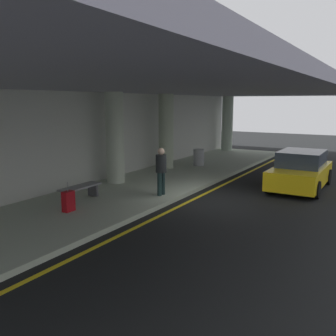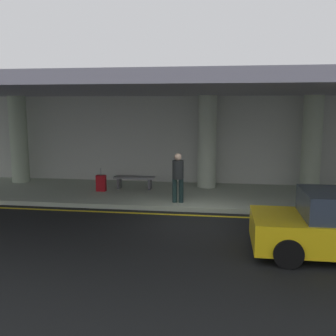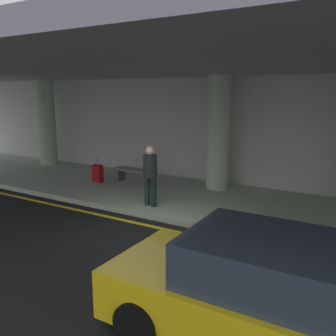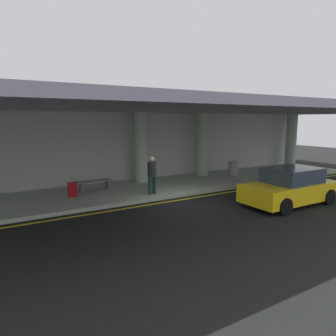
{
  "view_description": "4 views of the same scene",
  "coord_description": "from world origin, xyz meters",
  "px_view_note": "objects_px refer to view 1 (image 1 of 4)",
  "views": [
    {
      "loc": [
        -11.67,
        -5.13,
        3.4
      ],
      "look_at": [
        -0.71,
        1.43,
        1.12
      ],
      "focal_mm": 39.57,
      "sensor_mm": 36.0,
      "label": 1
    },
    {
      "loc": [
        0.65,
        -11.21,
        3.4
      ],
      "look_at": [
        -1.32,
        2.62,
        1.17
      ],
      "focal_mm": 41.81,
      "sensor_mm": 36.0,
      "label": 2
    },
    {
      "loc": [
        4.5,
        -6.44,
        3.24
      ],
      "look_at": [
        -0.74,
        2.42,
        1.1
      ],
      "focal_mm": 38.48,
      "sensor_mm": 36.0,
      "label": 3
    },
    {
      "loc": [
        -7.08,
        -10.11,
        3.4
      ],
      "look_at": [
        0.19,
        1.97,
        1.19
      ],
      "focal_mm": 32.9,
      "sensor_mm": 36.0,
      "label": 4
    }
  ],
  "objects_px": {
    "car_yellow_taxi": "(301,171)",
    "trash_bin_steel": "(199,157)",
    "support_column_right_mid": "(227,123)",
    "traveler_with_luggage": "(161,168)",
    "suitcase_upright_primary": "(68,201)",
    "support_column_center": "(166,131)",
    "bench_metal": "(80,190)",
    "support_column_left_mid": "(115,138)"
  },
  "relations": [
    {
      "from": "support_column_center",
      "to": "support_column_right_mid",
      "type": "xyz_separation_m",
      "value": [
        8.0,
        0.0,
        0.0
      ]
    },
    {
      "from": "support_column_center",
      "to": "bench_metal",
      "type": "height_order",
      "value": "support_column_center"
    },
    {
      "from": "support_column_right_mid",
      "to": "traveler_with_luggage",
      "type": "xyz_separation_m",
      "value": [
        -12.84,
        -2.73,
        -0.86
      ]
    },
    {
      "from": "car_yellow_taxi",
      "to": "trash_bin_steel",
      "type": "height_order",
      "value": "car_yellow_taxi"
    },
    {
      "from": "support_column_center",
      "to": "car_yellow_taxi",
      "type": "height_order",
      "value": "support_column_center"
    },
    {
      "from": "bench_metal",
      "to": "trash_bin_steel",
      "type": "xyz_separation_m",
      "value": [
        8.25,
        -0.36,
        0.07
      ]
    },
    {
      "from": "suitcase_upright_primary",
      "to": "support_column_center",
      "type": "bearing_deg",
      "value": -14.36
    },
    {
      "from": "support_column_right_mid",
      "to": "bench_metal",
      "type": "bearing_deg",
      "value": -177.11
    },
    {
      "from": "support_column_right_mid",
      "to": "support_column_center",
      "type": "bearing_deg",
      "value": 180.0
    },
    {
      "from": "car_yellow_taxi",
      "to": "trash_bin_steel",
      "type": "bearing_deg",
      "value": -112.04
    },
    {
      "from": "support_column_left_mid",
      "to": "traveler_with_luggage",
      "type": "distance_m",
      "value": 2.99
    },
    {
      "from": "support_column_left_mid",
      "to": "suitcase_upright_primary",
      "type": "xyz_separation_m",
      "value": [
        -3.97,
        -1.38,
        -1.51
      ]
    },
    {
      "from": "traveler_with_luggage",
      "to": "suitcase_upright_primary",
      "type": "bearing_deg",
      "value": 70.45
    },
    {
      "from": "support_column_right_mid",
      "to": "car_yellow_taxi",
      "type": "bearing_deg",
      "value": -142.41
    },
    {
      "from": "support_column_left_mid",
      "to": "suitcase_upright_primary",
      "type": "height_order",
      "value": "support_column_left_mid"
    },
    {
      "from": "support_column_left_mid",
      "to": "support_column_center",
      "type": "relative_size",
      "value": 1.0
    },
    {
      "from": "support_column_left_mid",
      "to": "suitcase_upright_primary",
      "type": "distance_m",
      "value": 4.47
    },
    {
      "from": "car_yellow_taxi",
      "to": "bench_metal",
      "type": "bearing_deg",
      "value": -45.08
    },
    {
      "from": "traveler_with_luggage",
      "to": "support_column_center",
      "type": "bearing_deg",
      "value": -56.81
    },
    {
      "from": "car_yellow_taxi",
      "to": "suitcase_upright_primary",
      "type": "relative_size",
      "value": 4.56
    },
    {
      "from": "support_column_right_mid",
      "to": "bench_metal",
      "type": "distance_m",
      "value": 14.9
    },
    {
      "from": "support_column_center",
      "to": "suitcase_upright_primary",
      "type": "xyz_separation_m",
      "value": [
        -7.97,
        -1.38,
        -1.51
      ]
    },
    {
      "from": "support_column_left_mid",
      "to": "support_column_center",
      "type": "bearing_deg",
      "value": 0.0
    },
    {
      "from": "traveler_with_luggage",
      "to": "support_column_left_mid",
      "type": "bearing_deg",
      "value": -13.41
    },
    {
      "from": "traveler_with_luggage",
      "to": "bench_metal",
      "type": "height_order",
      "value": "traveler_with_luggage"
    },
    {
      "from": "trash_bin_steel",
      "to": "traveler_with_luggage",
      "type": "bearing_deg",
      "value": -165.5
    },
    {
      "from": "support_column_left_mid",
      "to": "support_column_center",
      "type": "distance_m",
      "value": 4.0
    },
    {
      "from": "trash_bin_steel",
      "to": "car_yellow_taxi",
      "type": "bearing_deg",
      "value": -110.12
    },
    {
      "from": "support_column_right_mid",
      "to": "bench_metal",
      "type": "xyz_separation_m",
      "value": [
        -14.81,
        -0.75,
        -1.47
      ]
    },
    {
      "from": "support_column_right_mid",
      "to": "suitcase_upright_primary",
      "type": "distance_m",
      "value": 16.1
    },
    {
      "from": "traveler_with_luggage",
      "to": "trash_bin_steel",
      "type": "bearing_deg",
      "value": -71.72
    },
    {
      "from": "car_yellow_taxi",
      "to": "suitcase_upright_primary",
      "type": "xyz_separation_m",
      "value": [
        -7.4,
        5.21,
        -0.25
      ]
    },
    {
      "from": "support_column_center",
      "to": "trash_bin_steel",
      "type": "xyz_separation_m",
      "value": [
        1.44,
        -1.1,
        -1.4
      ]
    },
    {
      "from": "support_column_left_mid",
      "to": "support_column_center",
      "type": "xyz_separation_m",
      "value": [
        4.0,
        0.0,
        0.0
      ]
    },
    {
      "from": "support_column_left_mid",
      "to": "bench_metal",
      "type": "distance_m",
      "value": 3.26
    },
    {
      "from": "support_column_right_mid",
      "to": "traveler_with_luggage",
      "type": "relative_size",
      "value": 2.17
    },
    {
      "from": "support_column_left_mid",
      "to": "bench_metal",
      "type": "height_order",
      "value": "support_column_left_mid"
    },
    {
      "from": "car_yellow_taxi",
      "to": "trash_bin_steel",
      "type": "xyz_separation_m",
      "value": [
        2.01,
        5.49,
        -0.14
      ]
    },
    {
      "from": "car_yellow_taxi",
      "to": "trash_bin_steel",
      "type": "relative_size",
      "value": 4.82
    },
    {
      "from": "support_column_right_mid",
      "to": "trash_bin_steel",
      "type": "bearing_deg",
      "value": -170.44
    },
    {
      "from": "support_column_left_mid",
      "to": "suitcase_upright_primary",
      "type": "relative_size",
      "value": 4.06
    },
    {
      "from": "suitcase_upright_primary",
      "to": "bench_metal",
      "type": "distance_m",
      "value": 1.32
    }
  ]
}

